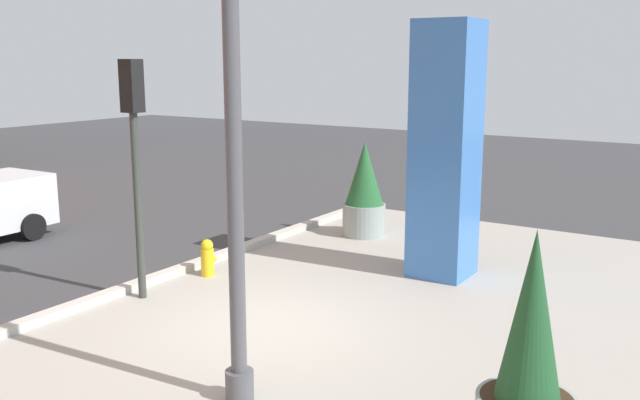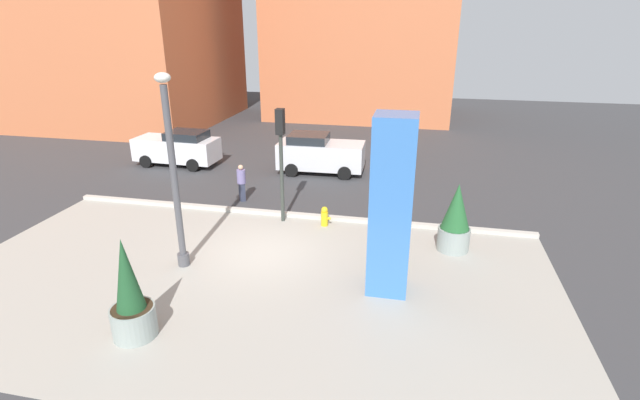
% 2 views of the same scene
% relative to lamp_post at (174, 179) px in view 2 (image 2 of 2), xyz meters
% --- Properties ---
extents(ground_plane, '(60.00, 60.00, 0.00)m').
position_rel_lamp_post_xyz_m(ground_plane, '(2.19, 5.28, -2.84)').
color(ground_plane, '#38383A').
extents(plaza_pavement, '(18.00, 10.00, 0.02)m').
position_rel_lamp_post_xyz_m(plaza_pavement, '(2.19, -0.72, -2.84)').
color(plaza_pavement, '#9E998E').
rests_on(plaza_pavement, ground_plane).
extents(curb_strip, '(18.00, 0.24, 0.16)m').
position_rel_lamp_post_xyz_m(curb_strip, '(2.19, 4.40, -2.76)').
color(curb_strip, '#B7B2A8').
rests_on(curb_strip, ground_plane).
extents(lamp_post, '(0.44, 0.44, 5.83)m').
position_rel_lamp_post_xyz_m(lamp_post, '(0.00, 0.00, 0.00)').
color(lamp_post, '#4C4C51').
rests_on(lamp_post, ground_plane).
extents(art_pillar_blue, '(1.11, 1.11, 4.97)m').
position_rel_lamp_post_xyz_m(art_pillar_blue, '(6.26, -0.03, -0.35)').
color(art_pillar_blue, '#3870BC').
rests_on(art_pillar_blue, ground_plane).
extents(potted_plant_curbside, '(1.04, 1.04, 2.30)m').
position_rel_lamp_post_xyz_m(potted_plant_curbside, '(8.20, 2.83, -1.76)').
color(potted_plant_curbside, gray).
rests_on(potted_plant_curbside, ground_plane).
extents(potted_plant_near_right, '(1.05, 1.05, 2.59)m').
position_rel_lamp_post_xyz_m(potted_plant_near_right, '(0.50, -3.45, -1.81)').
color(potted_plant_near_right, gray).
rests_on(potted_plant_near_right, ground_plane).
extents(fire_hydrant, '(0.36, 0.26, 0.75)m').
position_rel_lamp_post_xyz_m(fire_hydrant, '(3.67, 3.83, -2.47)').
color(fire_hydrant, gold).
rests_on(fire_hydrant, ground_plane).
extents(traffic_light_corner, '(0.28, 0.42, 4.24)m').
position_rel_lamp_post_xyz_m(traffic_light_corner, '(2.04, 3.94, 0.05)').
color(traffic_light_corner, '#333833').
rests_on(traffic_light_corner, ground_plane).
extents(car_curb_east, '(4.32, 2.05, 1.80)m').
position_rel_lamp_post_xyz_m(car_curb_east, '(-5.29, 9.83, -1.93)').
color(car_curb_east, silver).
rests_on(car_curb_east, ground_plane).
extents(car_passing_lane, '(4.20, 2.13, 1.91)m').
position_rel_lamp_post_xyz_m(car_passing_lane, '(2.14, 10.12, -1.88)').
color(car_passing_lane, silver).
rests_on(car_passing_lane, ground_plane).
extents(pedestrian_crossing, '(0.51, 0.51, 1.57)m').
position_rel_lamp_post_xyz_m(pedestrian_crossing, '(-0.21, 5.62, -1.97)').
color(pedestrian_crossing, '#33384C').
rests_on(pedestrian_crossing, ground_plane).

